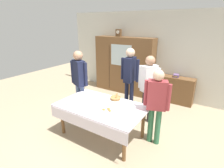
{
  "coord_description": "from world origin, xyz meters",
  "views": [
    {
      "loc": [
        1.97,
        -2.85,
        2.35
      ],
      "look_at": [
        0.0,
        0.2,
        1.07
      ],
      "focal_mm": 28.17,
      "sensor_mm": 36.0,
      "label": 1
    }
  ],
  "objects_px": {
    "mantel_clock": "(119,33)",
    "pastry_plate": "(107,110)",
    "dining_table": "(101,110)",
    "tea_cup_mid_left": "(85,92)",
    "spoon_center": "(87,96)",
    "wall_cabinet": "(124,65)",
    "tea_cup_back_edge": "(130,105)",
    "tea_cup_near_right": "(86,107)",
    "person_behind_table_left": "(130,74)",
    "bread_basket": "(116,98)",
    "spoon_far_right": "(134,118)",
    "tea_cup_far_left": "(105,104)",
    "bookshelf_low": "(174,90)",
    "book_stack": "(176,76)",
    "person_by_cabinet": "(149,83)",
    "tea_cup_far_right": "(99,99)",
    "person_behind_table_right": "(79,77)",
    "tea_cup_near_left": "(68,104)",
    "person_beside_shelf": "(156,101)"
  },
  "relations": [
    {
      "from": "mantel_clock",
      "to": "pastry_plate",
      "type": "xyz_separation_m",
      "value": [
        1.37,
        -2.7,
        -1.29
      ]
    },
    {
      "from": "pastry_plate",
      "to": "dining_table",
      "type": "bearing_deg",
      "value": 154.74
    },
    {
      "from": "tea_cup_mid_left",
      "to": "spoon_center",
      "type": "height_order",
      "value": "tea_cup_mid_left"
    },
    {
      "from": "wall_cabinet",
      "to": "tea_cup_back_edge",
      "type": "bearing_deg",
      "value": -57.88
    },
    {
      "from": "tea_cup_near_right",
      "to": "person_behind_table_left",
      "type": "xyz_separation_m",
      "value": [
        0.14,
        1.59,
        0.32
      ]
    },
    {
      "from": "dining_table",
      "to": "bread_basket",
      "type": "distance_m",
      "value": 0.47
    },
    {
      "from": "spoon_far_right",
      "to": "pastry_plate",
      "type": "bearing_deg",
      "value": -174.73
    },
    {
      "from": "tea_cup_far_left",
      "to": "spoon_center",
      "type": "relative_size",
      "value": 1.09
    },
    {
      "from": "spoon_center",
      "to": "spoon_far_right",
      "type": "bearing_deg",
      "value": -12.75
    },
    {
      "from": "tea_cup_back_edge",
      "to": "bookshelf_low",
      "type": "bearing_deg",
      "value": 81.77
    },
    {
      "from": "book_stack",
      "to": "spoon_center",
      "type": "relative_size",
      "value": 1.81
    },
    {
      "from": "tea_cup_back_edge",
      "to": "tea_cup_mid_left",
      "type": "bearing_deg",
      "value": 177.46
    },
    {
      "from": "dining_table",
      "to": "person_by_cabinet",
      "type": "height_order",
      "value": "person_by_cabinet"
    },
    {
      "from": "book_stack",
      "to": "tea_cup_mid_left",
      "type": "xyz_separation_m",
      "value": [
        -1.59,
        -2.25,
        -0.1
      ]
    },
    {
      "from": "tea_cup_far_right",
      "to": "book_stack",
      "type": "bearing_deg",
      "value": 66.95
    },
    {
      "from": "book_stack",
      "to": "person_behind_table_right",
      "type": "height_order",
      "value": "person_behind_table_right"
    },
    {
      "from": "tea_cup_far_right",
      "to": "person_behind_table_left",
      "type": "xyz_separation_m",
      "value": [
        0.14,
        1.17,
        0.32
      ]
    },
    {
      "from": "bookshelf_low",
      "to": "tea_cup_far_left",
      "type": "distance_m",
      "value": 2.7
    },
    {
      "from": "dining_table",
      "to": "tea_cup_far_left",
      "type": "bearing_deg",
      "value": 54.11
    },
    {
      "from": "person_by_cabinet",
      "to": "tea_cup_mid_left",
      "type": "bearing_deg",
      "value": -150.82
    },
    {
      "from": "book_stack",
      "to": "tea_cup_back_edge",
      "type": "height_order",
      "value": "book_stack"
    },
    {
      "from": "tea_cup_near_right",
      "to": "spoon_center",
      "type": "distance_m",
      "value": 0.62
    },
    {
      "from": "book_stack",
      "to": "spoon_far_right",
      "type": "bearing_deg",
      "value": -91.05
    },
    {
      "from": "book_stack",
      "to": "pastry_plate",
      "type": "height_order",
      "value": "book_stack"
    },
    {
      "from": "book_stack",
      "to": "spoon_far_right",
      "type": "height_order",
      "value": "book_stack"
    },
    {
      "from": "dining_table",
      "to": "person_behind_table_right",
      "type": "distance_m",
      "value": 1.17
    },
    {
      "from": "tea_cup_mid_left",
      "to": "person_behind_table_left",
      "type": "bearing_deg",
      "value": 54.44
    },
    {
      "from": "tea_cup_mid_left",
      "to": "tea_cup_near_left",
      "type": "bearing_deg",
      "value": -77.47
    },
    {
      "from": "bread_basket",
      "to": "spoon_far_right",
      "type": "height_order",
      "value": "bread_basket"
    },
    {
      "from": "tea_cup_back_edge",
      "to": "person_beside_shelf",
      "type": "relative_size",
      "value": 0.08
    },
    {
      "from": "book_stack",
      "to": "tea_cup_near_right",
      "type": "xyz_separation_m",
      "value": [
        -1.04,
        -2.87,
        -0.1
      ]
    },
    {
      "from": "tea_cup_far_right",
      "to": "spoon_center",
      "type": "height_order",
      "value": "tea_cup_far_right"
    },
    {
      "from": "tea_cup_mid_left",
      "to": "mantel_clock",
      "type": "bearing_deg",
      "value": 100.12
    },
    {
      "from": "spoon_center",
      "to": "person_by_cabinet",
      "type": "height_order",
      "value": "person_by_cabinet"
    },
    {
      "from": "tea_cup_far_left",
      "to": "bread_basket",
      "type": "height_order",
      "value": "bread_basket"
    },
    {
      "from": "tea_cup_near_left",
      "to": "pastry_plate",
      "type": "bearing_deg",
      "value": 17.08
    },
    {
      "from": "mantel_clock",
      "to": "tea_cup_far_right",
      "type": "height_order",
      "value": "mantel_clock"
    },
    {
      "from": "spoon_far_right",
      "to": "person_behind_table_right",
      "type": "bearing_deg",
      "value": 163.81
    },
    {
      "from": "bookshelf_low",
      "to": "person_behind_table_right",
      "type": "xyz_separation_m",
      "value": [
        -1.84,
        -2.18,
        0.65
      ]
    },
    {
      "from": "book_stack",
      "to": "tea_cup_far_left",
      "type": "distance_m",
      "value": 2.68
    },
    {
      "from": "tea_cup_near_left",
      "to": "person_by_cabinet",
      "type": "relative_size",
      "value": 0.08
    },
    {
      "from": "tea_cup_back_edge",
      "to": "spoon_far_right",
      "type": "height_order",
      "value": "tea_cup_back_edge"
    },
    {
      "from": "tea_cup_far_right",
      "to": "dining_table",
      "type": "bearing_deg",
      "value": -46.07
    },
    {
      "from": "tea_cup_mid_left",
      "to": "person_beside_shelf",
      "type": "height_order",
      "value": "person_beside_shelf"
    },
    {
      "from": "mantel_clock",
      "to": "tea_cup_far_right",
      "type": "xyz_separation_m",
      "value": [
        0.95,
        -2.4,
        -1.27
      ]
    },
    {
      "from": "tea_cup_near_left",
      "to": "bookshelf_low",
      "type": "bearing_deg",
      "value": 64.57
    },
    {
      "from": "tea_cup_far_right",
      "to": "person_behind_table_right",
      "type": "relative_size",
      "value": 0.08
    },
    {
      "from": "person_behind_table_left",
      "to": "tea_cup_near_right",
      "type": "bearing_deg",
      "value": -95.05
    },
    {
      "from": "pastry_plate",
      "to": "person_behind_table_left",
      "type": "bearing_deg",
      "value": 100.87
    },
    {
      "from": "tea_cup_mid_left",
      "to": "spoon_center",
      "type": "bearing_deg",
      "value": -38.26
    }
  ]
}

